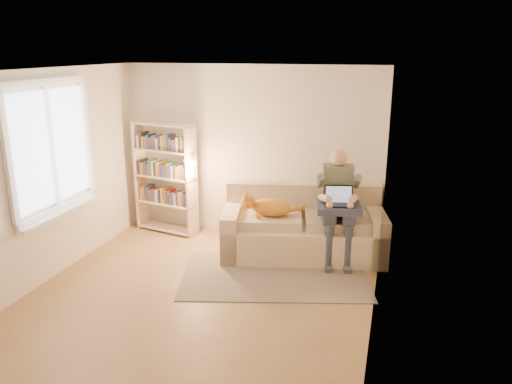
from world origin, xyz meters
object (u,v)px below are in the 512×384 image
(person, at_px, (338,199))
(laptop, at_px, (339,200))
(bookshelf, at_px, (165,173))
(cat, at_px, (264,207))
(sofa, at_px, (303,231))

(person, relative_size, laptop, 3.61)
(bookshelf, bearing_deg, cat, -5.22)
(sofa, bearing_deg, cat, -165.28)
(laptop, bearing_deg, cat, 171.59)
(person, bearing_deg, bookshelf, 160.62)
(person, relative_size, bookshelf, 0.87)
(cat, distance_m, laptop, 1.03)
(laptop, distance_m, bookshelf, 2.79)
(cat, bearing_deg, bookshelf, 150.78)
(laptop, height_order, bookshelf, bookshelf)
(laptop, xyz_separation_m, bookshelf, (-2.75, 0.47, 0.07))
(person, distance_m, cat, 1.00)
(cat, xyz_separation_m, laptop, (1.01, 0.06, 0.16))
(sofa, bearing_deg, person, -19.94)
(bookshelf, bearing_deg, sofa, 4.74)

